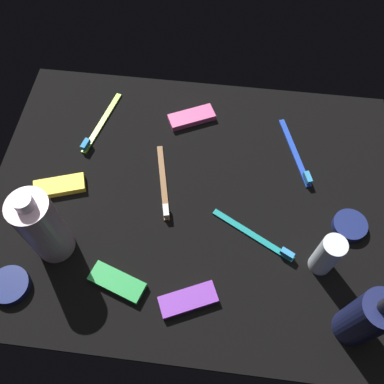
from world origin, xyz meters
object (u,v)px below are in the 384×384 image
(toothbrush_teal, at_px, (257,237))
(lotion_bottle, at_px, (366,318))
(toothbrush_brown, at_px, (164,185))
(cream_tin_left, at_px, (10,285))
(deodorant_stick, at_px, (327,255))
(toothbrush_blue, at_px, (297,155))
(snack_bar_pink, at_px, (192,117))
(bodywash_bottle, at_px, (42,227))
(cream_tin_right, at_px, (349,226))
(snack_bar_green, at_px, (117,282))
(snack_bar_yellow, at_px, (60,186))
(snack_bar_purple, at_px, (188,300))
(toothbrush_lime, at_px, (100,125))

(toothbrush_teal, bearing_deg, lotion_bottle, 138.39)
(toothbrush_brown, xyz_separation_m, cream_tin_left, (0.25, 0.24, 0.00))
(deodorant_stick, relative_size, toothbrush_blue, 0.60)
(toothbrush_teal, distance_m, snack_bar_pink, 0.32)
(bodywash_bottle, height_order, cream_tin_right, bodywash_bottle)
(snack_bar_green, xyz_separation_m, snack_bar_yellow, (0.16, -0.19, 0.00))
(toothbrush_brown, distance_m, cream_tin_left, 0.35)
(snack_bar_purple, height_order, cream_tin_left, cream_tin_left)
(deodorant_stick, height_order, toothbrush_lime, deodorant_stick)
(toothbrush_brown, relative_size, snack_bar_pink, 1.71)
(snack_bar_green, height_order, snack_bar_yellow, same)
(snack_bar_yellow, bearing_deg, bodywash_bottle, 83.99)
(cream_tin_right, bearing_deg, snack_bar_pink, -34.26)
(bodywash_bottle, bearing_deg, lotion_bottle, 170.86)
(toothbrush_blue, distance_m, toothbrush_teal, 0.22)
(snack_bar_green, bearing_deg, cream_tin_left, 27.38)
(toothbrush_lime, distance_m, snack_bar_yellow, 0.17)
(bodywash_bottle, xyz_separation_m, toothbrush_brown, (-0.19, -0.15, -0.08))
(toothbrush_lime, bearing_deg, deodorant_stick, 150.85)
(snack_bar_purple, distance_m, snack_bar_pink, 0.42)
(toothbrush_lime, bearing_deg, snack_bar_yellow, 74.66)
(bodywash_bottle, distance_m, snack_bar_yellow, 0.15)
(deodorant_stick, bearing_deg, lotion_bottle, 114.16)
(lotion_bottle, distance_m, snack_bar_green, 0.43)
(snack_bar_green, height_order, snack_bar_pink, same)
(bodywash_bottle, height_order, snack_bar_green, bodywash_bottle)
(deodorant_stick, relative_size, toothbrush_teal, 0.63)
(toothbrush_brown, distance_m, toothbrush_teal, 0.22)
(snack_bar_pink, distance_m, snack_bar_yellow, 0.33)
(bodywash_bottle, xyz_separation_m, snack_bar_pink, (-0.22, -0.34, -0.08))
(lotion_bottle, bearing_deg, toothbrush_brown, -33.44)
(lotion_bottle, distance_m, toothbrush_brown, 0.45)
(lotion_bottle, xyz_separation_m, toothbrush_brown, (0.37, -0.24, -0.07))
(toothbrush_brown, xyz_separation_m, snack_bar_purple, (-0.08, 0.23, 0.00))
(snack_bar_green, bearing_deg, toothbrush_brown, -85.10)
(snack_bar_green, relative_size, snack_bar_yellow, 1.00)
(toothbrush_blue, distance_m, toothbrush_brown, 0.30)
(toothbrush_blue, xyz_separation_m, cream_tin_right, (-0.10, 0.16, 0.00))
(toothbrush_lime, relative_size, snack_bar_yellow, 1.71)
(cream_tin_left, bearing_deg, toothbrush_blue, -145.98)
(lotion_bottle, relative_size, snack_bar_yellow, 1.72)
(lotion_bottle, relative_size, snack_bar_pink, 1.72)
(toothbrush_teal, bearing_deg, cream_tin_left, 18.58)
(toothbrush_teal, height_order, snack_bar_purple, toothbrush_teal)
(toothbrush_brown, height_order, snack_bar_purple, toothbrush_brown)
(snack_bar_purple, bearing_deg, cream_tin_right, -172.94)
(toothbrush_lime, relative_size, snack_bar_purple, 1.71)
(lotion_bottle, distance_m, snack_bar_yellow, 0.62)
(toothbrush_blue, height_order, snack_bar_pink, toothbrush_blue)
(bodywash_bottle, relative_size, cream_tin_left, 2.69)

